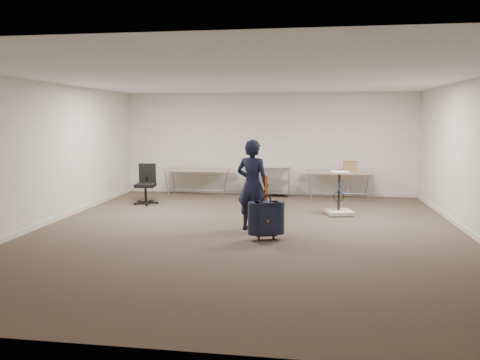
# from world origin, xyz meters

# --- Properties ---
(ground) EXTENTS (9.00, 9.00, 0.00)m
(ground) POSITION_xyz_m (0.00, 0.00, 0.00)
(ground) COLOR #3F3126
(ground) RESTS_ON ground
(room_shell) EXTENTS (8.00, 9.00, 9.00)m
(room_shell) POSITION_xyz_m (0.00, 1.38, 0.05)
(room_shell) COLOR silver
(room_shell) RESTS_ON ground
(folding_table_left) EXTENTS (1.80, 0.75, 0.73)m
(folding_table_left) POSITION_xyz_m (-1.90, 3.95, 0.68)
(folding_table_left) COLOR #9B7C5F
(folding_table_left) RESTS_ON ground
(folding_table_right) EXTENTS (1.80, 0.75, 0.73)m
(folding_table_right) POSITION_xyz_m (1.90, 3.95, 0.68)
(folding_table_right) COLOR #9B7C5F
(folding_table_right) RESTS_ON ground
(wire_shelf) EXTENTS (1.22, 0.47, 0.80)m
(wire_shelf) POSITION_xyz_m (0.00, 4.20, 0.44)
(wire_shelf) COLOR silver
(wire_shelf) RESTS_ON ground
(person) EXTENTS (0.71, 0.56, 1.71)m
(person) POSITION_xyz_m (0.08, 0.20, 0.86)
(person) COLOR black
(person) RESTS_ON ground
(suitcase) EXTENTS (0.46, 0.35, 1.12)m
(suitcase) POSITION_xyz_m (0.40, -0.48, 0.38)
(suitcase) COLOR black
(suitcase) RESTS_ON ground
(office_chair) EXTENTS (0.60, 0.60, 0.99)m
(office_chair) POSITION_xyz_m (-2.84, 2.55, 0.30)
(office_chair) COLOR black
(office_chair) RESTS_ON ground
(equipment_cart) EXTENTS (0.62, 0.62, 0.96)m
(equipment_cart) POSITION_xyz_m (1.78, 1.87, 0.25)
(equipment_cart) COLOR beige
(equipment_cart) RESTS_ON ground
(cardboard_box) EXTENTS (0.36, 0.27, 0.27)m
(cardboard_box) POSITION_xyz_m (2.18, 4.00, 0.86)
(cardboard_box) COLOR olive
(cardboard_box) RESTS_ON folding_table_right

